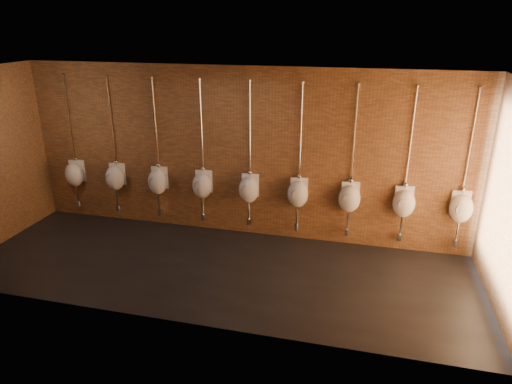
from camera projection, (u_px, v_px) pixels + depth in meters
The scene contains 11 objects.
ground at pixel (217, 269), 7.70m from camera, with size 8.50×8.50×0.00m, color black.
room_shell at pixel (213, 154), 6.99m from camera, with size 8.54×3.04×3.22m.
urinal_0 at pixel (75, 174), 9.39m from camera, with size 0.44×0.40×2.72m.
urinal_1 at pixel (115, 177), 9.18m from camera, with size 0.44×0.40×2.72m.
urinal_2 at pixel (158, 181), 8.97m from camera, with size 0.44×0.40×2.72m.
urinal_3 at pixel (202, 185), 8.76m from camera, with size 0.44×0.40×2.72m.
urinal_4 at pixel (249, 189), 8.55m from camera, with size 0.44×0.40×2.72m.
urinal_5 at pixel (298, 193), 8.34m from camera, with size 0.44×0.40×2.72m.
urinal_6 at pixel (350, 198), 8.13m from camera, with size 0.44×0.40×2.72m.
urinal_7 at pixel (404, 203), 7.92m from camera, with size 0.44×0.40×2.72m.
urinal_8 at pixel (461, 208), 7.71m from camera, with size 0.44×0.40×2.72m.
Camera 1 is at (2.26, -6.38, 3.95)m, focal length 32.00 mm.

